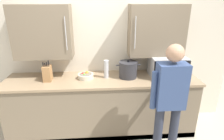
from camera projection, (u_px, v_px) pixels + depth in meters
name	position (u px, v px, depth m)	size (l,w,h in m)	color
back_wall_tiled	(101.00, 44.00, 3.01)	(4.34, 0.44, 2.56)	beige
counter_unit	(102.00, 105.00, 3.02)	(2.90, 0.68, 0.91)	#756651
microwave_oven	(166.00, 66.00, 2.91)	(0.53, 0.43, 0.31)	#B7BABF
fruit_bowl	(86.00, 76.00, 2.85)	(0.23, 0.23, 0.10)	beige
knife_block	(47.00, 73.00, 2.75)	(0.11, 0.15, 0.31)	#A37547
thermos_flask	(106.00, 69.00, 2.84)	(0.07, 0.07, 0.28)	#B7BABF
stock_pot	(128.00, 70.00, 2.87)	(0.37, 0.28, 0.28)	#2D2D33
person_figure	(170.00, 97.00, 2.25)	(0.49, 0.55, 1.59)	#282D3D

